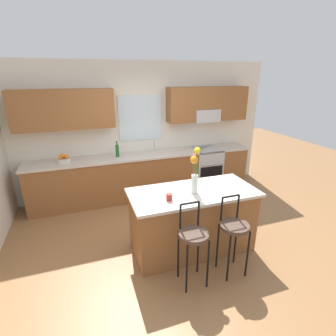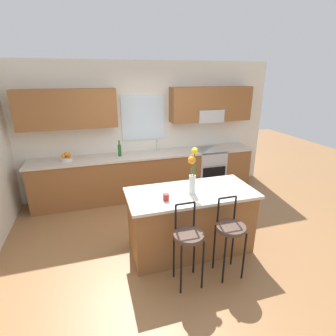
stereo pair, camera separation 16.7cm
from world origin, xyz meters
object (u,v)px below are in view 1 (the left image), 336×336
(bar_stool_middle, at_px, (234,229))
(fruit_bowl_oranges, at_px, (64,159))
(flower_vase, at_px, (195,169))
(oven_range, at_px, (205,168))
(mug_ceramic, at_px, (169,197))
(bottle_olive_oil, at_px, (117,151))
(kitchen_island, at_px, (192,220))
(bar_stool_near, at_px, (193,238))

(bar_stool_middle, distance_m, fruit_bowl_oranges, 3.29)
(flower_vase, bearing_deg, oven_range, 58.90)
(mug_ceramic, xyz_separation_m, bottle_olive_oil, (-0.34, 2.09, 0.08))
(flower_vase, bearing_deg, kitchen_island, 75.76)
(fruit_bowl_oranges, distance_m, bottle_olive_oil, 0.99)
(flower_vase, xyz_separation_m, fruit_bowl_oranges, (-1.72, 2.00, -0.29))
(kitchen_island, height_order, mug_ceramic, mug_ceramic)
(oven_range, height_order, flower_vase, flower_vase)
(oven_range, xyz_separation_m, bar_stool_middle, (-0.90, -2.55, 0.18))
(bar_stool_near, bearing_deg, kitchen_island, 66.30)
(flower_vase, bearing_deg, bar_stool_middle, -63.90)
(kitchen_island, bearing_deg, oven_range, 58.57)
(oven_range, distance_m, mug_ceramic, 2.65)
(flower_vase, height_order, bottle_olive_oil, flower_vase)
(oven_range, relative_size, fruit_bowl_oranges, 3.83)
(kitchen_island, xyz_separation_m, bar_stool_near, (-0.28, -0.63, 0.17))
(bar_stool_near, relative_size, bottle_olive_oil, 3.35)
(bar_stool_middle, relative_size, bottle_olive_oil, 3.35)
(fruit_bowl_oranges, bearing_deg, bottle_olive_oil, -0.31)
(bar_stool_near, xyz_separation_m, mug_ceramic, (-0.13, 0.48, 0.33))
(bar_stool_near, relative_size, fruit_bowl_oranges, 4.34)
(kitchen_island, bearing_deg, flower_vase, -104.24)
(kitchen_island, xyz_separation_m, fruit_bowl_oranges, (-1.73, 1.95, 0.51))
(bottle_olive_oil, bearing_deg, bar_stool_middle, -68.41)
(bar_stool_near, distance_m, bottle_olive_oil, 2.65)
(kitchen_island, distance_m, flower_vase, 0.80)
(oven_range, distance_m, flower_vase, 2.43)
(bar_stool_middle, bearing_deg, kitchen_island, 113.70)
(mug_ceramic, bearing_deg, bar_stool_near, -74.70)
(flower_vase, distance_m, bottle_olive_oil, 2.13)
(bar_stool_near, bearing_deg, bottle_olive_oil, 100.32)
(mug_ceramic, relative_size, bottle_olive_oil, 0.29)
(flower_vase, relative_size, bottle_olive_oil, 2.06)
(bar_stool_middle, xyz_separation_m, mug_ceramic, (-0.68, 0.48, 0.33))
(bar_stool_middle, relative_size, flower_vase, 1.62)
(bar_stool_near, bearing_deg, flower_vase, 65.65)
(oven_range, bearing_deg, kitchen_island, -121.43)
(kitchen_island, bearing_deg, bar_stool_near, -113.70)
(bottle_olive_oil, bearing_deg, kitchen_island, -69.11)
(kitchen_island, distance_m, bar_stool_middle, 0.71)
(bar_stool_near, height_order, mug_ceramic, bar_stool_near)
(bar_stool_middle, height_order, bottle_olive_oil, bottle_olive_oil)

